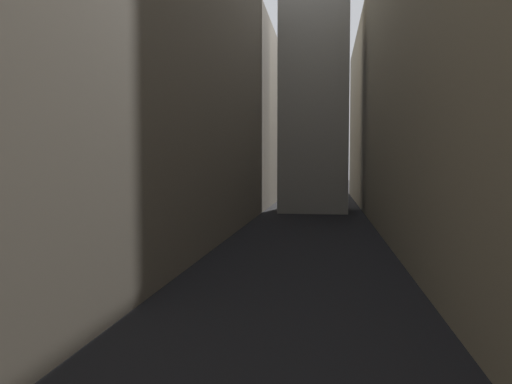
{
  "coord_description": "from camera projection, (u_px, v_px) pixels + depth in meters",
  "views": [
    {
      "loc": [
        1.48,
        13.42,
        5.32
      ],
      "look_at": [
        0.0,
        23.84,
        4.73
      ],
      "focal_mm": 34.93,
      "sensor_mm": 36.0,
      "label": 1
    }
  ],
  "objects": [
    {
      "name": "ground_plane",
      "position": [
        305.0,
        240.0,
        34.69
      ],
      "size": [
        264.0,
        264.0,
        0.0
      ],
      "primitive_type": "plane",
      "color": "black"
    },
    {
      "name": "building_block_left",
      "position": [
        164.0,
        82.0,
        37.53
      ],
      "size": [
        10.48,
        108.0,
        23.01
      ],
      "primitive_type": "cube",
      "color": "#756B5B",
      "rests_on": "ground"
    },
    {
      "name": "building_block_right",
      "position": [
        483.0,
        70.0,
        34.3
      ],
      "size": [
        13.25,
        108.0,
        23.62
      ],
      "primitive_type": "cube",
      "color": "gray",
      "rests_on": "ground"
    }
  ]
}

